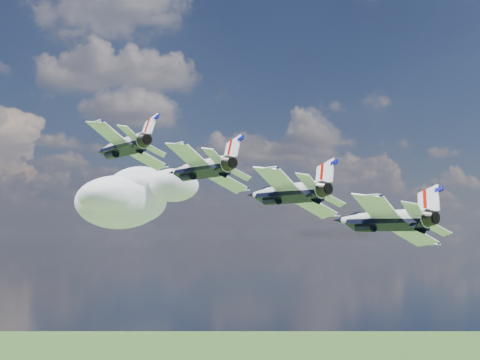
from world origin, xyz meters
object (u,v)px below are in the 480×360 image
object	(u,v)px
jet_1	(198,168)
jet_0	(121,146)
jet_3	(380,219)
jet_2	(284,192)

from	to	relation	value
jet_1	jet_0	bearing A→B (deg)	125.21
jet_0	jet_3	size ratio (longest dim) A/B	1.00
jet_1	jet_3	bearing A→B (deg)	-54.79
jet_3	jet_1	bearing A→B (deg)	125.21
jet_0	jet_2	world-z (taller)	jet_0
jet_2	jet_3	xyz separation A→B (m)	(8.61, -7.20, -3.28)
jet_0	jet_2	distance (m)	23.39
jet_2	jet_3	world-z (taller)	jet_2
jet_0	jet_1	xyz separation A→B (m)	(8.61, -7.20, -3.28)
jet_0	jet_3	xyz separation A→B (m)	(25.83, -21.60, -9.85)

